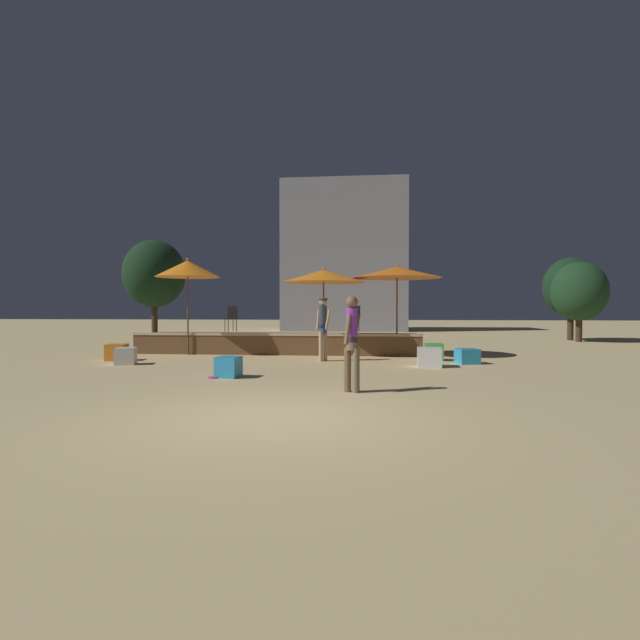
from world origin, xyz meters
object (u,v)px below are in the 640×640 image
(patio_umbrella_0, at_px, (188,269))
(person_0, at_px, (323,325))
(patio_umbrella_2, at_px, (397,273))
(person_1, at_px, (352,340))
(background_tree_1, at_px, (579,291))
(patio_umbrella_1, at_px, (324,276))
(cube_seat_5, at_px, (228,367))
(bistro_chair_0, at_px, (355,316))
(cube_seat_0, at_px, (117,352))
(background_tree_0, at_px, (571,287))
(cube_seat_3, at_px, (467,356))
(cube_seat_4, at_px, (126,356))
(background_tree_2, at_px, (154,274))
(bistro_chair_1, at_px, (232,316))
(frisbee_disc, at_px, (213,377))
(cube_seat_2, at_px, (433,352))
(cube_seat_1, at_px, (429,357))

(patio_umbrella_0, xyz_separation_m, person_0, (4.58, -1.51, -1.76))
(patio_umbrella_2, relative_size, person_1, 1.68)
(background_tree_1, bearing_deg, patio_umbrella_2, -138.16)
(patio_umbrella_1, bearing_deg, cube_seat_5, -106.68)
(patio_umbrella_1, bearing_deg, patio_umbrella_2, 1.30)
(person_1, bearing_deg, patio_umbrella_0, -27.42)
(patio_umbrella_1, bearing_deg, bistro_chair_0, 51.18)
(cube_seat_0, height_order, bistro_chair_0, bistro_chair_0)
(cube_seat_5, distance_m, bistro_chair_0, 7.06)
(cube_seat_0, relative_size, background_tree_1, 0.17)
(patio_umbrella_2, distance_m, cube_seat_5, 7.08)
(cube_seat_5, xyz_separation_m, background_tree_0, (12.57, 14.20, 2.32))
(patio_umbrella_0, distance_m, cube_seat_0, 3.51)
(cube_seat_3, bearing_deg, cube_seat_4, -173.06)
(cube_seat_0, height_order, background_tree_2, background_tree_2)
(background_tree_0, bearing_deg, bistro_chair_0, -142.48)
(bistro_chair_0, bearing_deg, bistro_chair_1, -130.44)
(patio_umbrella_1, height_order, patio_umbrella_2, patio_umbrella_2)
(bistro_chair_1, height_order, background_tree_0, background_tree_0)
(cube_seat_0, height_order, bistro_chair_1, bistro_chair_1)
(person_1, relative_size, background_tree_2, 0.36)
(patio_umbrella_0, distance_m, cube_seat_4, 3.94)
(cube_seat_3, height_order, frisbee_disc, cube_seat_3)
(cube_seat_2, relative_size, cube_seat_4, 0.82)
(person_0, xyz_separation_m, background_tree_2, (-8.87, 8.53, 2.11))
(patio_umbrella_1, distance_m, cube_seat_1, 4.75)
(patio_umbrella_2, height_order, person_0, patio_umbrella_2)
(cube_seat_1, height_order, person_0, person_0)
(background_tree_1, bearing_deg, frisbee_disc, -134.07)
(bistro_chair_1, bearing_deg, background_tree_1, 167.81)
(patio_umbrella_1, bearing_deg, cube_seat_2, -19.92)
(bistro_chair_0, xyz_separation_m, background_tree_2, (-9.68, 5.60, 1.90))
(frisbee_disc, bearing_deg, person_0, 61.55)
(patio_umbrella_2, height_order, cube_seat_3, patio_umbrella_2)
(cube_seat_0, distance_m, background_tree_0, 20.26)
(cube_seat_4, height_order, person_0, person_0)
(cube_seat_3, bearing_deg, cube_seat_0, -179.07)
(cube_seat_1, xyz_separation_m, cube_seat_4, (-8.09, -0.29, -0.02))
(bistro_chair_0, xyz_separation_m, frisbee_disc, (-2.85, -6.68, -1.24))
(patio_umbrella_0, bearing_deg, background_tree_0, 30.59)
(patio_umbrella_1, height_order, cube_seat_4, patio_umbrella_1)
(cube_seat_0, distance_m, bistro_chair_0, 7.65)
(cube_seat_2, bearing_deg, bistro_chair_1, 163.06)
(bistro_chair_0, relative_size, frisbee_disc, 3.76)
(patio_umbrella_1, xyz_separation_m, cube_seat_5, (-1.59, -5.31, -2.32))
(cube_seat_5, distance_m, frisbee_disc, 0.40)
(patio_umbrella_0, xyz_separation_m, frisbee_disc, (2.55, -5.27, -2.78))
(patio_umbrella_0, xyz_separation_m, person_1, (5.61, -6.78, -1.86))
(cube_seat_4, bearing_deg, person_0, 15.02)
(cube_seat_3, bearing_deg, person_1, -120.73)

